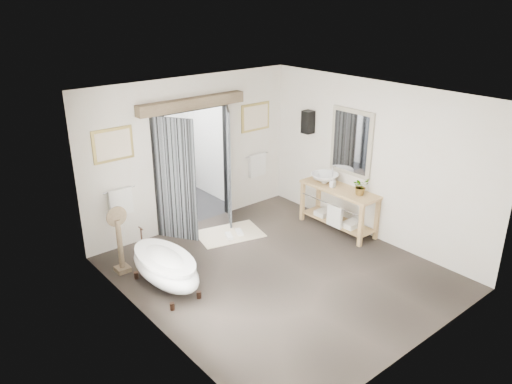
% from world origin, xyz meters
% --- Properties ---
extents(ground_plane, '(5.00, 5.00, 0.00)m').
position_xyz_m(ground_plane, '(0.00, 0.00, 0.00)').
color(ground_plane, '#483E36').
extents(room_shell, '(4.52, 5.02, 2.91)m').
position_xyz_m(room_shell, '(-0.04, -0.11, 1.86)').
color(room_shell, silver).
rests_on(room_shell, ground_plane).
extents(shower_room, '(2.22, 2.01, 2.51)m').
position_xyz_m(shower_room, '(0.00, 3.99, 0.91)').
color(shower_room, '#232326').
rests_on(shower_room, ground_plane).
extents(back_wall_dressing, '(3.82, 0.75, 2.52)m').
position_xyz_m(back_wall_dressing, '(0.00, 2.32, 1.56)').
color(back_wall_dressing, black).
rests_on(back_wall_dressing, ground_plane).
extents(clawfoot_tub, '(0.70, 1.58, 0.77)m').
position_xyz_m(clawfoot_tub, '(-1.65, 0.80, 0.38)').
color(clawfoot_tub, '#3A251B').
rests_on(clawfoot_tub, ground_plane).
extents(vanity, '(0.57, 1.60, 0.85)m').
position_xyz_m(vanity, '(1.95, 0.49, 0.51)').
color(vanity, tan).
rests_on(vanity, ground_plane).
extents(pedestal_mirror, '(0.34, 0.22, 1.16)m').
position_xyz_m(pedestal_mirror, '(-1.95, 1.70, 0.50)').
color(pedestal_mirror, brown).
rests_on(pedestal_mirror, ground_plane).
extents(rug, '(1.36, 1.07, 0.01)m').
position_xyz_m(rug, '(0.22, 1.65, 0.01)').
color(rug, beige).
rests_on(rug, ground_plane).
extents(slippers, '(0.45, 0.29, 0.05)m').
position_xyz_m(slippers, '(0.24, 1.54, 0.04)').
color(slippers, white).
rests_on(slippers, rug).
extents(basin, '(0.59, 0.59, 0.18)m').
position_xyz_m(basin, '(1.97, 0.89, 0.94)').
color(basin, white).
rests_on(basin, vanity).
extents(plant, '(0.35, 0.32, 0.33)m').
position_xyz_m(plant, '(2.02, 0.05, 1.02)').
color(plant, gray).
rests_on(plant, vanity).
extents(soap_bottle_a, '(0.10, 0.10, 0.20)m').
position_xyz_m(soap_bottle_a, '(1.91, 0.62, 0.95)').
color(soap_bottle_a, gray).
rests_on(soap_bottle_a, vanity).
extents(soap_bottle_b, '(0.18, 0.18, 0.18)m').
position_xyz_m(soap_bottle_b, '(1.97, 1.09, 0.94)').
color(soap_bottle_b, gray).
rests_on(soap_bottle_b, vanity).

